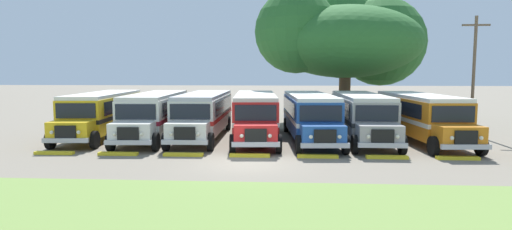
# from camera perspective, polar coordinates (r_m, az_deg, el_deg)

# --- Properties ---
(ground_plane) EXTENTS (220.00, 220.00, 0.00)m
(ground_plane) POSITION_cam_1_polar(r_m,az_deg,el_deg) (19.64, -1.17, -6.51)
(ground_plane) COLOR slate
(parked_bus_slot_0) EXTENTS (3.40, 10.95, 2.82)m
(parked_bus_slot_0) POSITION_cam_1_polar(r_m,az_deg,el_deg) (29.51, -19.99, 0.41)
(parked_bus_slot_0) COLOR yellow
(parked_bus_slot_0) RESTS_ON ground_plane
(parked_bus_slot_1) EXTENTS (3.19, 10.91, 2.82)m
(parked_bus_slot_1) POSITION_cam_1_polar(r_m,az_deg,el_deg) (27.87, -13.45, 0.30)
(parked_bus_slot_1) COLOR silver
(parked_bus_slot_1) RESTS_ON ground_plane
(parked_bus_slot_2) EXTENTS (2.82, 10.86, 2.82)m
(parked_bus_slot_2) POSITION_cam_1_polar(r_m,az_deg,el_deg) (27.39, -7.07, 0.32)
(parked_bus_slot_2) COLOR silver
(parked_bus_slot_2) RESTS_ON ground_plane
(parked_bus_slot_3) EXTENTS (3.30, 10.93, 2.82)m
(parked_bus_slot_3) POSITION_cam_1_polar(r_m,az_deg,el_deg) (26.54, -0.08, 0.19)
(parked_bus_slot_3) COLOR red
(parked_bus_slot_3) RESTS_ON ground_plane
(parked_bus_slot_4) EXTENTS (3.33, 10.94, 2.82)m
(parked_bus_slot_4) POSITION_cam_1_polar(r_m,az_deg,el_deg) (26.44, 7.26, 0.12)
(parked_bus_slot_4) COLOR #23519E
(parked_bus_slot_4) RESTS_ON ground_plane
(parked_bus_slot_5) EXTENTS (2.72, 10.84, 2.82)m
(parked_bus_slot_5) POSITION_cam_1_polar(r_m,az_deg,el_deg) (27.07, 14.01, 0.12)
(parked_bus_slot_5) COLOR #9E9993
(parked_bus_slot_5) RESTS_ON ground_plane
(parked_bus_slot_6) EXTENTS (3.30, 10.93, 2.82)m
(parked_bus_slot_6) POSITION_cam_1_polar(r_m,az_deg,el_deg) (27.76, 21.29, 0.04)
(parked_bus_slot_6) COLOR orange
(parked_bus_slot_6) RESTS_ON ground_plane
(curb_wheelstop_0) EXTENTS (2.00, 0.36, 0.15)m
(curb_wheelstop_0) POSITION_cam_1_polar(r_m,az_deg,el_deg) (23.97, -25.62, -4.65)
(curb_wheelstop_0) COLOR yellow
(curb_wheelstop_0) RESTS_ON ground_plane
(curb_wheelstop_1) EXTENTS (2.00, 0.36, 0.15)m
(curb_wheelstop_1) POSITION_cam_1_polar(r_m,az_deg,el_deg) (22.53, -18.15, -5.00)
(curb_wheelstop_1) COLOR yellow
(curb_wheelstop_1) RESTS_ON ground_plane
(curb_wheelstop_2) EXTENTS (2.00, 0.36, 0.15)m
(curb_wheelstop_2) POSITION_cam_1_polar(r_m,az_deg,el_deg) (21.52, -9.80, -5.29)
(curb_wheelstop_2) COLOR yellow
(curb_wheelstop_2) RESTS_ON ground_plane
(curb_wheelstop_3) EXTENTS (2.00, 0.36, 0.15)m
(curb_wheelstop_3) POSITION_cam_1_polar(r_m,az_deg,el_deg) (21.00, -0.84, -5.49)
(curb_wheelstop_3) COLOR yellow
(curb_wheelstop_3) RESTS_ON ground_plane
(curb_wheelstop_4) EXTENTS (2.00, 0.36, 0.15)m
(curb_wheelstop_4) POSITION_cam_1_polar(r_m,az_deg,el_deg) (21.00, 8.34, -5.54)
(curb_wheelstop_4) COLOR yellow
(curb_wheelstop_4) RESTS_ON ground_plane
(curb_wheelstop_5) EXTENTS (2.00, 0.36, 0.15)m
(curb_wheelstop_5) POSITION_cam_1_polar(r_m,az_deg,el_deg) (21.54, 17.29, -5.47)
(curb_wheelstop_5) COLOR yellow
(curb_wheelstop_5) RESTS_ON ground_plane
(curb_wheelstop_6) EXTENTS (2.00, 0.36, 0.15)m
(curb_wheelstop_6) POSITION_cam_1_polar(r_m,az_deg,el_deg) (22.56, 25.62, -5.27)
(curb_wheelstop_6) COLOR yellow
(curb_wheelstop_6) RESTS_ON ground_plane
(broad_shade_tree) EXTENTS (14.69, 13.07, 11.64)m
(broad_shade_tree) POSITION_cam_1_polar(r_m,az_deg,el_deg) (37.67, 11.95, 10.05)
(broad_shade_tree) COLOR brown
(broad_shade_tree) RESTS_ON ground_plane
(utility_pole) EXTENTS (1.80, 0.20, 7.87)m
(utility_pole) POSITION_cam_1_polar(r_m,az_deg,el_deg) (31.62, 27.36, 5.18)
(utility_pole) COLOR brown
(utility_pole) RESTS_ON ground_plane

